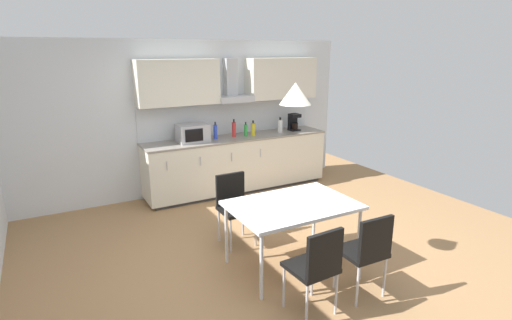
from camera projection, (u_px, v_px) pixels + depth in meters
name	position (u px, v px, depth m)	size (l,w,h in m)	color
ground_plane	(261.00, 267.00, 4.49)	(7.66, 8.26, 0.02)	#9E754C
wall_back	(177.00, 119.00, 6.52)	(6.12, 0.10, 2.51)	silver
kitchen_counter	(238.00, 163.00, 6.84)	(3.19, 0.66, 0.93)	#333333
backsplash_tile	(229.00, 119.00, 6.90)	(3.17, 0.02, 0.52)	silver
upper_wall_cabinets	(233.00, 81.00, 6.60)	(3.17, 0.40, 0.70)	silver
microwave	(193.00, 133.00, 6.31)	(0.48, 0.35, 0.28)	#ADADB2
coffee_maker	(294.00, 122.00, 7.23)	(0.18, 0.19, 0.30)	black
bottle_yellow	(253.00, 129.00, 6.77)	(0.07, 0.07, 0.26)	yellow
bottle_green	(246.00, 130.00, 6.74)	(0.06, 0.06, 0.24)	green
bottle_red	(234.00, 129.00, 6.69)	(0.07, 0.07, 0.30)	red
bottle_blue	(215.00, 132.00, 6.52)	(0.06, 0.06, 0.28)	blue
bottle_white	(280.00, 126.00, 7.03)	(0.08, 0.08, 0.27)	white
dining_table	(292.00, 208.00, 4.33)	(1.34, 0.92, 0.74)	white
chair_near_left	(317.00, 263.00, 3.52)	(0.42, 0.42, 0.87)	black
chair_near_right	(367.00, 248.00, 3.80)	(0.41, 0.41, 0.87)	black
chair_far_left	(234.00, 202.00, 4.94)	(0.40, 0.40, 0.87)	black
pendant_lamp	(295.00, 94.00, 4.00)	(0.32, 0.32, 0.22)	silver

